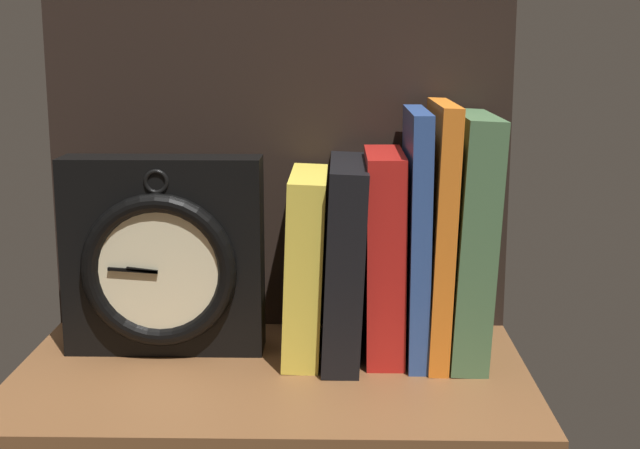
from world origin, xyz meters
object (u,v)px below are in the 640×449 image
Objects in this scene: book_blue_modern at (415,234)px; framed_clock at (163,258)px; book_green_romantic at (468,236)px; book_black_skeptic at (344,258)px; book_red_requiem at (384,254)px; book_yellow_seinlanguage at (306,264)px; book_orange_pandolfini at (438,230)px.

book_blue_modern is 24.91cm from framed_clock.
book_green_romantic is 1.21× the size of framed_clock.
book_black_skeptic is 12.33cm from book_green_romantic.
book_red_requiem is 8.43cm from book_green_romantic.
book_yellow_seinlanguage is 0.94× the size of book_black_skeptic.
book_yellow_seinlanguage is 0.72× the size of book_orange_pandolfini.
book_orange_pandolfini is (9.12, 0.00, 2.86)cm from book_black_skeptic.
framed_clock is at bearing -178.58° from book_blue_modern.
book_red_requiem is (3.88, 0.00, 0.49)cm from book_black_skeptic.
framed_clock is (-14.03, -0.62, 0.60)cm from book_yellow_seinlanguage.
book_blue_modern is 5.18cm from book_green_romantic.
book_blue_modern is 0.97× the size of book_orange_pandolfini.
framed_clock is at bearing -178.69° from book_orange_pandolfini.
book_blue_modern reaches higher than book_yellow_seinlanguage.
book_black_skeptic is at bearing 180.00° from book_orange_pandolfini.
book_yellow_seinlanguage is 7.77cm from book_red_requiem.
book_green_romantic is at bearing -0.00° from book_yellow_seinlanguage.
framed_clock is at bearing -178.03° from book_black_skeptic.
book_green_romantic reaches higher than framed_clock.
book_yellow_seinlanguage is at bearing 180.00° from book_blue_modern.
book_yellow_seinlanguage is 16.18cm from book_green_romantic.
book_blue_modern is (6.94, 0.00, 2.52)cm from book_black_skeptic.
book_orange_pandolfini reaches higher than book_blue_modern.
book_green_romantic reaches higher than book_red_requiem.
book_green_romantic reaches higher than book_yellow_seinlanguage.
book_blue_modern is 2.21cm from book_orange_pandolfini.
book_yellow_seinlanguage is 13.37cm from book_orange_pandolfini.
framed_clock is (-29.95, -0.62, -2.26)cm from book_green_romantic.
book_black_skeptic is at bearing 0.00° from book_yellow_seinlanguage.
book_green_romantic is (5.18, -0.00, -0.21)cm from book_blue_modern.
book_yellow_seinlanguage is 11.18cm from book_blue_modern.
book_blue_modern is at bearing 180.00° from book_orange_pandolfini.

